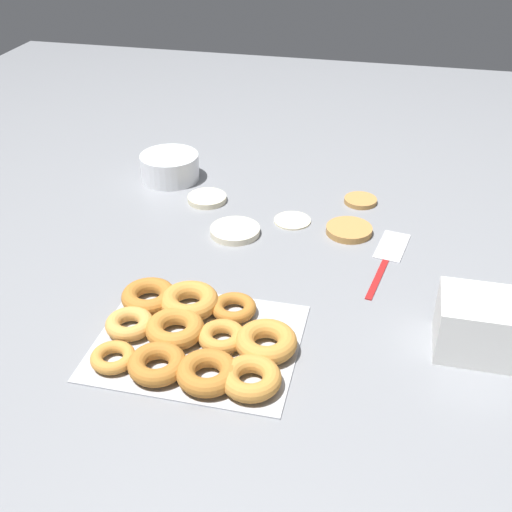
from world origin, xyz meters
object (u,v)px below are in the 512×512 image
at_px(pancake_0, 292,220).
at_px(spatula, 389,252).
at_px(batter_bowl, 170,167).
at_px(pancake_2, 235,231).
at_px(donut_tray, 195,336).
at_px(container_stack, 478,325).
at_px(pancake_1, 207,199).
at_px(pancake_4, 360,201).
at_px(pancake_3, 349,230).

xyz_separation_m(pancake_0, spatula, (0.23, -0.09, -0.00)).
bearing_deg(batter_bowl, pancake_2, -44.92).
relative_size(donut_tray, container_stack, 2.59).
xyz_separation_m(batter_bowl, spatula, (0.60, -0.25, -0.03)).
distance_m(batter_bowl, container_stack, 0.93).
height_order(pancake_0, batter_bowl, batter_bowl).
bearing_deg(pancake_1, pancake_2, -52.11).
height_order(pancake_4, spatula, pancake_4).
bearing_deg(donut_tray, batter_bowl, 113.17).
bearing_deg(pancake_3, pancake_1, 168.06).
distance_m(batter_bowl, spatula, 0.65).
relative_size(pancake_0, pancake_3, 0.82).
bearing_deg(pancake_0, pancake_1, 166.71).
bearing_deg(container_stack, pancake_1, 145.28).
distance_m(pancake_1, container_stack, 0.77).
bearing_deg(pancake_2, batter_bowl, 135.08).
relative_size(pancake_1, pancake_2, 0.85).
bearing_deg(pancake_4, batter_bowl, 177.55).
xyz_separation_m(pancake_2, batter_bowl, (-0.24, 0.24, 0.03)).
relative_size(pancake_1, donut_tray, 0.27).
relative_size(batter_bowl, spatula, 0.55).
distance_m(pancake_4, batter_bowl, 0.52).
distance_m(pancake_2, container_stack, 0.60).
bearing_deg(pancake_4, pancake_1, -168.19).
bearing_deg(pancake_3, pancake_4, 85.55).
bearing_deg(pancake_3, spatula, -35.77).
bearing_deg(pancake_3, pancake_0, 170.34).
bearing_deg(pancake_0, batter_bowl, 156.80).
bearing_deg(pancake_2, pancake_3, 13.95).
bearing_deg(donut_tray, pancake_2, 94.23).
bearing_deg(pancake_1, pancake_4, 11.81).
bearing_deg(pancake_4, pancake_2, -140.65).
xyz_separation_m(pancake_3, batter_bowl, (-0.50, 0.18, 0.03)).
relative_size(pancake_4, spatula, 0.29).
bearing_deg(spatula, pancake_4, 29.92).
height_order(batter_bowl, container_stack, container_stack).
relative_size(pancake_0, batter_bowl, 0.57).
bearing_deg(container_stack, spatula, 119.64).
height_order(pancake_1, pancake_3, pancake_3).
height_order(pancake_1, batter_bowl, batter_bowl).
distance_m(pancake_0, batter_bowl, 0.40).
bearing_deg(donut_tray, pancake_1, 104.58).
bearing_deg(spatula, pancake_0, 77.92).
xyz_separation_m(pancake_4, container_stack, (0.25, -0.52, 0.05)).
xyz_separation_m(donut_tray, container_stack, (0.49, 0.10, 0.03)).
xyz_separation_m(donut_tray, batter_bowl, (-0.27, 0.64, 0.02)).
relative_size(pancake_3, container_stack, 0.76).
relative_size(pancake_1, pancake_4, 1.19).
height_order(pancake_0, pancake_4, pancake_4).
relative_size(pancake_3, batter_bowl, 0.69).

